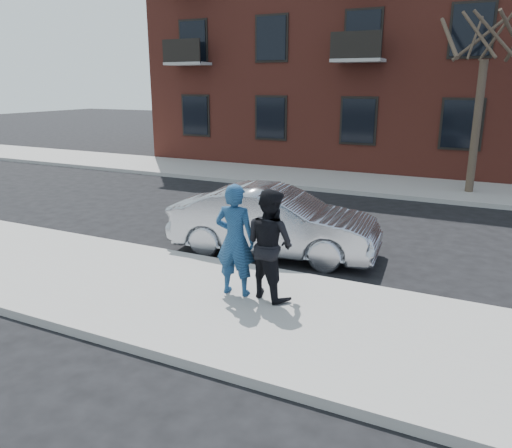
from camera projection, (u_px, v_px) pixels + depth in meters
The scene contains 10 objects.
ground at pixel (159, 290), 9.12m from camera, with size 100.00×100.00×0.00m, color black.
near_sidewalk at pixel (150, 291), 8.89m from camera, with size 50.00×3.50×0.15m, color gray.
near_curb at pixel (204, 260), 10.44m from camera, with size 50.00×0.10×0.15m, color #999691.
far_sidewalk at pixel (340, 181), 18.81m from camera, with size 50.00×3.50×0.15m, color gray.
far_curb at pixel (325, 190), 17.26m from camera, with size 50.00×0.10×0.15m, color #999691.
apartment_building at pixel (435, 24), 22.13m from camera, with size 24.30×10.30×12.30m.
street_tree at pixel (489, 19), 15.20m from camera, with size 3.60×3.60×6.80m.
silver_sedan at pixel (274, 222), 10.82m from camera, with size 1.57×4.50×1.48m, color #999BA3.
man_hoodie at pixel (235, 240), 8.34m from camera, with size 0.74×0.54×1.92m.
man_peacoat at pixel (270, 244), 8.24m from camera, with size 1.10×0.98×1.86m.
Camera 1 is at (5.33, -6.79, 3.65)m, focal length 35.00 mm.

